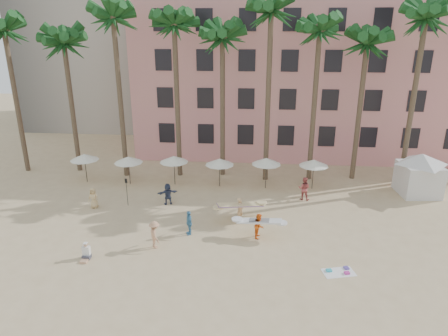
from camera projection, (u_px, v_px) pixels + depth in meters
name	position (u px, v px, depth m)	size (l,w,h in m)	color
ground	(216.00, 267.00, 23.19)	(120.00, 120.00, 0.00)	#D1B789
pink_hotel	(302.00, 76.00, 44.38)	(35.00, 14.00, 16.00)	#D98F84
palm_row	(240.00, 30.00, 32.91)	(44.40, 5.40, 16.30)	brown
umbrella_row	(197.00, 160.00, 34.39)	(22.50, 2.70, 2.73)	#332B23
cabana	(420.00, 170.00, 32.71)	(4.87, 4.87, 3.50)	silver
beach_towel	(339.00, 272.00, 22.70)	(1.98, 1.39, 0.14)	white
carrier_yellow	(240.00, 208.00, 28.43)	(3.32, 1.82, 1.78)	tan
carrier_white	(259.00, 225.00, 26.22)	(2.97, 1.01, 1.68)	orange
beachgoers	(193.00, 205.00, 29.12)	(17.20, 9.44, 1.92)	teal
paddle	(127.00, 189.00, 30.77)	(0.18, 0.04, 2.23)	black
seated_man	(86.00, 254.00, 23.91)	(0.46, 0.80, 1.04)	#3F3F4C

